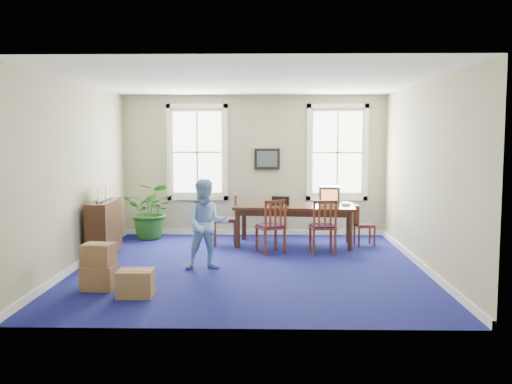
{
  "coord_description": "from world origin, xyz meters",
  "views": [
    {
      "loc": [
        0.32,
        -9.8,
        2.28
      ],
      "look_at": [
        0.1,
        0.6,
        1.25
      ],
      "focal_mm": 40.0,
      "sensor_mm": 36.0,
      "label": 1
    }
  ],
  "objects_px": {
    "potted_plant": "(151,211)",
    "cardboard_boxes": "(112,264)",
    "crt_tv": "(330,195)",
    "conference_table": "(295,225)",
    "man": "(206,224)",
    "credenza": "(104,230)",
    "chair_near_left": "(271,226)"
  },
  "relations": [
    {
      "from": "conference_table",
      "to": "potted_plant",
      "type": "relative_size",
      "value": 1.98
    },
    {
      "from": "crt_tv",
      "to": "credenza",
      "type": "distance_m",
      "value": 4.59
    },
    {
      "from": "potted_plant",
      "to": "cardboard_boxes",
      "type": "relative_size",
      "value": 0.98
    },
    {
      "from": "credenza",
      "to": "potted_plant",
      "type": "xyz_separation_m",
      "value": [
        0.49,
        1.98,
        0.1
      ]
    },
    {
      "from": "cardboard_boxes",
      "to": "chair_near_left",
      "type": "bearing_deg",
      "value": 47.42
    },
    {
      "from": "man",
      "to": "credenza",
      "type": "relative_size",
      "value": 1.16
    },
    {
      "from": "conference_table",
      "to": "credenza",
      "type": "bearing_deg",
      "value": -154.34
    },
    {
      "from": "man",
      "to": "cardboard_boxes",
      "type": "height_order",
      "value": "man"
    },
    {
      "from": "chair_near_left",
      "to": "credenza",
      "type": "xyz_separation_m",
      "value": [
        -3.12,
        -0.46,
        -0.01
      ]
    },
    {
      "from": "conference_table",
      "to": "man",
      "type": "distance_m",
      "value": 2.75
    },
    {
      "from": "crt_tv",
      "to": "potted_plant",
      "type": "xyz_separation_m",
      "value": [
        -3.87,
        0.62,
        -0.41
      ]
    },
    {
      "from": "crt_tv",
      "to": "man",
      "type": "bearing_deg",
      "value": -128.37
    },
    {
      "from": "crt_tv",
      "to": "potted_plant",
      "type": "height_order",
      "value": "potted_plant"
    },
    {
      "from": "conference_table",
      "to": "crt_tv",
      "type": "distance_m",
      "value": 0.96
    },
    {
      "from": "crt_tv",
      "to": "man",
      "type": "xyz_separation_m",
      "value": [
        -2.33,
        -2.26,
        -0.26
      ]
    },
    {
      "from": "conference_table",
      "to": "credenza",
      "type": "relative_size",
      "value": 1.86
    },
    {
      "from": "conference_table",
      "to": "potted_plant",
      "type": "distance_m",
      "value": 3.21
    },
    {
      "from": "chair_near_left",
      "to": "man",
      "type": "relative_size",
      "value": 0.69
    },
    {
      "from": "conference_table",
      "to": "credenza",
      "type": "height_order",
      "value": "credenza"
    },
    {
      "from": "conference_table",
      "to": "potted_plant",
      "type": "xyz_separation_m",
      "value": [
        -3.14,
        0.67,
        0.2
      ]
    },
    {
      "from": "man",
      "to": "cardboard_boxes",
      "type": "relative_size",
      "value": 1.22
    },
    {
      "from": "cardboard_boxes",
      "to": "potted_plant",
      "type": "bearing_deg",
      "value": 93.45
    },
    {
      "from": "chair_near_left",
      "to": "potted_plant",
      "type": "relative_size",
      "value": 0.85
    },
    {
      "from": "crt_tv",
      "to": "potted_plant",
      "type": "relative_size",
      "value": 0.38
    },
    {
      "from": "crt_tv",
      "to": "cardboard_boxes",
      "type": "distance_m",
      "value": 5.08
    },
    {
      "from": "potted_plant",
      "to": "conference_table",
      "type": "bearing_deg",
      "value": -12.08
    },
    {
      "from": "credenza",
      "to": "potted_plant",
      "type": "height_order",
      "value": "potted_plant"
    },
    {
      "from": "chair_near_left",
      "to": "cardboard_boxes",
      "type": "height_order",
      "value": "chair_near_left"
    },
    {
      "from": "conference_table",
      "to": "crt_tv",
      "type": "relative_size",
      "value": 5.26
    },
    {
      "from": "crt_tv",
      "to": "credenza",
      "type": "xyz_separation_m",
      "value": [
        -4.35,
        -1.36,
        -0.52
      ]
    },
    {
      "from": "conference_table",
      "to": "credenza",
      "type": "distance_m",
      "value": 3.85
    },
    {
      "from": "credenza",
      "to": "crt_tv",
      "type": "bearing_deg",
      "value": 15.15
    }
  ]
}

